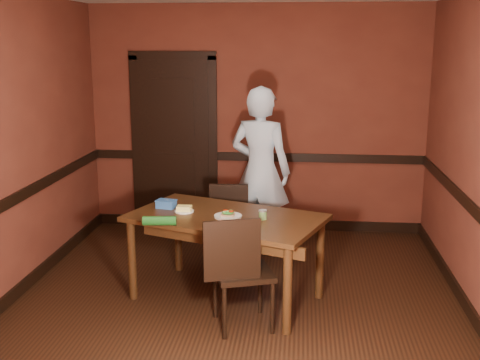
% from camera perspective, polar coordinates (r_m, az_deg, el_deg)
% --- Properties ---
extents(floor, '(4.00, 4.50, 0.01)m').
position_cam_1_polar(floor, '(5.42, -0.39, -11.73)').
color(floor, black).
rests_on(floor, ground).
extents(wall_back, '(4.00, 0.02, 2.70)m').
position_cam_1_polar(wall_back, '(7.22, 1.57, 5.74)').
color(wall_back, '#5D291C').
rests_on(wall_back, ground).
extents(wall_front, '(4.00, 0.02, 2.70)m').
position_cam_1_polar(wall_front, '(2.85, -5.46, -5.96)').
color(wall_front, '#5D291C').
rests_on(wall_front, ground).
extents(wall_left, '(0.02, 4.50, 2.70)m').
position_cam_1_polar(wall_left, '(5.59, -21.27, 2.67)').
color(wall_left, '#5D291C').
rests_on(wall_left, ground).
extents(dado_back, '(4.00, 0.03, 0.10)m').
position_cam_1_polar(dado_back, '(7.28, 1.54, 2.21)').
color(dado_back, black).
rests_on(dado_back, ground).
extents(dado_left, '(0.03, 4.50, 0.10)m').
position_cam_1_polar(dado_left, '(5.67, -20.76, -1.80)').
color(dado_left, black).
rests_on(dado_left, ground).
extents(dado_right, '(0.03, 4.50, 0.10)m').
position_cam_1_polar(dado_right, '(5.28, 21.57, -2.95)').
color(dado_right, black).
rests_on(dado_right, ground).
extents(baseboard_back, '(4.00, 0.03, 0.12)m').
position_cam_1_polar(baseboard_back, '(7.48, 1.50, -4.12)').
color(baseboard_back, black).
rests_on(baseboard_back, ground).
extents(baseboard_left, '(0.03, 4.50, 0.12)m').
position_cam_1_polar(baseboard_left, '(5.94, -20.10, -9.66)').
color(baseboard_left, black).
rests_on(baseboard_left, ground).
extents(baseboard_right, '(0.03, 4.50, 0.12)m').
position_cam_1_polar(baseboard_right, '(5.56, 20.83, -11.31)').
color(baseboard_right, black).
rests_on(baseboard_right, ground).
extents(door, '(1.05, 0.07, 2.20)m').
position_cam_1_polar(door, '(7.37, -6.25, 3.78)').
color(door, black).
rests_on(door, ground).
extents(dining_table, '(1.88, 1.45, 0.78)m').
position_cam_1_polar(dining_table, '(5.41, -1.33, -7.34)').
color(dining_table, '#331D0C').
rests_on(dining_table, floor).
extents(chair_far, '(0.41, 0.41, 0.85)m').
position_cam_1_polar(chair_far, '(6.04, -1.35, -4.73)').
color(chair_far, black).
rests_on(chair_far, floor).
extents(chair_near, '(0.57, 0.57, 0.96)m').
position_cam_1_polar(chair_near, '(4.87, 0.29, -8.56)').
color(chair_near, black).
rests_on(chair_near, floor).
extents(person, '(0.76, 0.61, 1.82)m').
position_cam_1_polar(person, '(6.44, 1.95, 0.85)').
color(person, silver).
rests_on(person, floor).
extents(sandwich_plate, '(0.24, 0.24, 0.06)m').
position_cam_1_polar(sandwich_plate, '(5.24, -1.15, -3.36)').
color(sandwich_plate, silver).
rests_on(sandwich_plate, dining_table).
extents(sauce_jar, '(0.07, 0.07, 0.08)m').
position_cam_1_polar(sauce_jar, '(5.17, 2.17, -3.31)').
color(sauce_jar, '#659148').
rests_on(sauce_jar, dining_table).
extents(cheese_saucer, '(0.17, 0.17, 0.05)m').
position_cam_1_polar(cheese_saucer, '(5.42, -5.31, -2.79)').
color(cheese_saucer, silver).
rests_on(cheese_saucer, dining_table).
extents(food_tub, '(0.20, 0.16, 0.07)m').
position_cam_1_polar(food_tub, '(5.56, -7.02, -2.26)').
color(food_tub, '#3169B6').
rests_on(food_tub, dining_table).
extents(wrapped_veg, '(0.29, 0.11, 0.08)m').
position_cam_1_polar(wrapped_veg, '(5.05, -7.64, -3.86)').
color(wrapped_veg, '#195219').
rests_on(wrapped_veg, dining_table).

